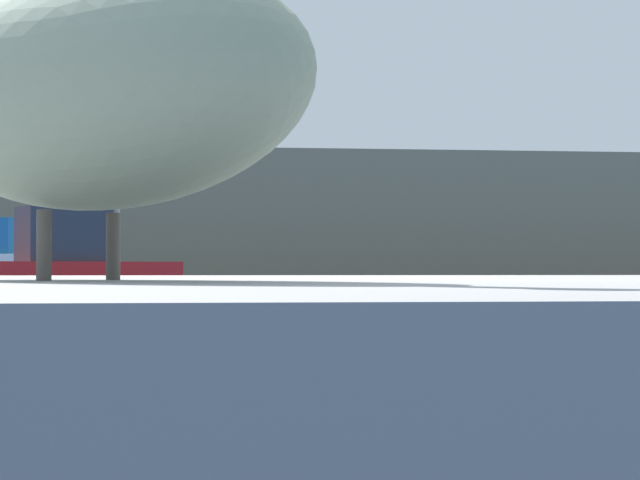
# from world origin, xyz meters

# --- Properties ---
(hillside_backdrop) EXTENTS (140.00, 11.37, 8.74)m
(hillside_backdrop) POSITION_xyz_m (0.00, 75.06, 4.37)
(hillside_backdrop) COLOR #7F755B
(hillside_backdrop) RESTS_ON ground
(pelican) EXTENTS (1.12, 1.15, 0.94)m
(pelican) POSITION_xyz_m (0.20, -0.84, 1.27)
(pelican) COLOR gray
(pelican) RESTS_ON pier_dock
(fishing_boat_red) EXTENTS (7.50, 4.77, 3.79)m
(fishing_boat_red) POSITION_xyz_m (-3.42, 26.23, 0.82)
(fishing_boat_red) COLOR red
(fishing_boat_red) RESTS_ON ground
(mooring_buoy) EXTENTS (0.51, 0.51, 0.51)m
(mooring_buoy) POSITION_xyz_m (2.73, 8.58, 0.25)
(mooring_buoy) COLOR red
(mooring_buoy) RESTS_ON ground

